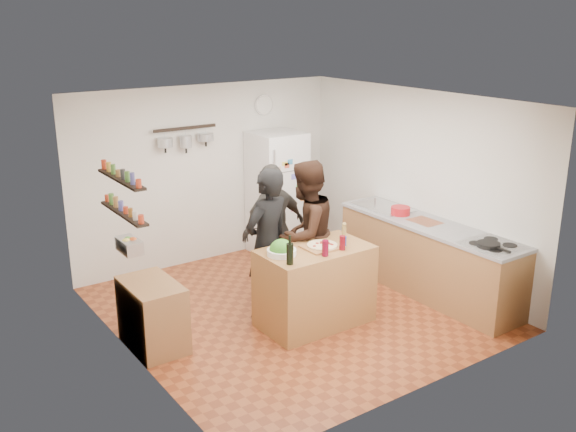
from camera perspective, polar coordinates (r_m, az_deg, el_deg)
room_shell at (r=7.67m, az=-1.23°, el=1.24°), size 4.20×4.20×4.20m
prep_island at (r=7.31m, az=2.40°, el=-6.25°), size 1.25×0.72×0.91m
pizza_board at (r=7.17m, az=3.06°, el=-2.75°), size 0.42×0.34×0.02m
pizza at (r=7.16m, az=3.06°, el=-2.60°), size 0.34×0.34×0.02m
salad_bowl at (r=6.94m, az=-0.57°, el=-3.23°), size 0.32×0.32×0.06m
wine_bottle at (r=6.66m, az=0.17°, el=-3.39°), size 0.07×0.07×0.23m
wine_glass_near at (r=6.90m, az=3.33°, el=-2.87°), size 0.07×0.07×0.18m
wine_glass_far at (r=7.10m, az=4.85°, el=-2.40°), size 0.07×0.07×0.16m
pepper_mill at (r=7.42m, az=5.00°, el=-1.50°), size 0.05×0.05×0.16m
salt_canister at (r=7.21m, az=4.93°, el=-2.26°), size 0.07×0.07×0.12m
person_left at (r=7.36m, az=-1.85°, el=-2.46°), size 0.73×0.57×1.77m
person_center at (r=7.63m, az=1.56°, el=-1.65°), size 1.03×0.90×1.79m
person_back at (r=8.05m, az=-1.28°, el=-1.12°), size 1.02×0.53×1.66m
counter_run at (r=8.31m, az=12.30°, el=-3.70°), size 0.63×2.63×0.90m
stove_top at (r=7.59m, az=17.74°, el=-2.51°), size 0.60×0.62×0.02m
skillet at (r=7.49m, az=17.39°, el=-2.45°), size 0.26×0.26×0.05m
sink at (r=8.72m, az=8.45°, el=0.76°), size 0.50×0.80×0.03m
cutting_board at (r=8.21m, az=12.06°, el=-0.53°), size 0.30×0.40×0.02m
red_bowl at (r=8.42m, az=9.97°, el=0.47°), size 0.25×0.25×0.10m
fridge at (r=9.37m, az=-0.99°, el=2.02°), size 0.70×0.68×1.80m
wall_clock at (r=9.39m, az=-2.17°, el=9.84°), size 0.30×0.03×0.30m
spice_shelf_lower at (r=6.61m, az=-14.39°, el=0.24°), size 0.12×1.00×0.02m
spice_shelf_upper at (r=6.51m, az=-14.62°, el=3.19°), size 0.12×1.00×0.02m
produce_basket at (r=6.72m, az=-13.93°, el=-2.56°), size 0.18×0.35×0.14m
side_table at (r=6.99m, az=-11.94°, el=-8.60°), size 0.50×0.80×0.73m
pot_rack at (r=8.72m, az=-9.13°, el=7.72°), size 0.90×0.04×0.04m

